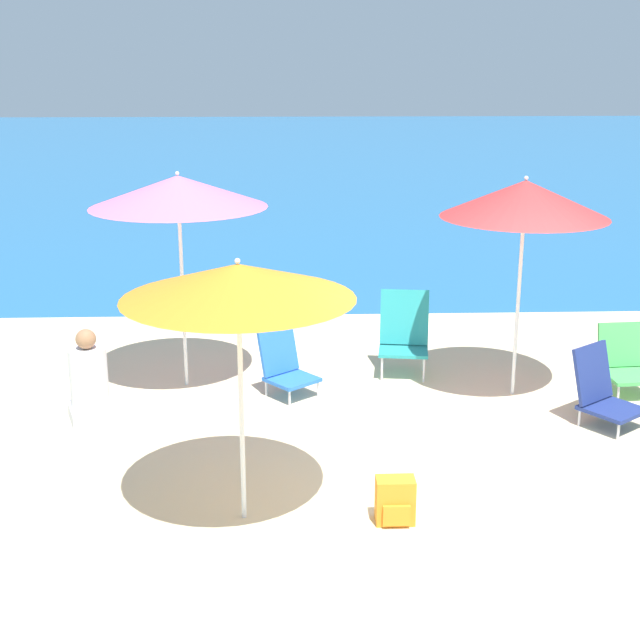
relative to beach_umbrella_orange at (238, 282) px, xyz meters
The scene contains 11 objects.
ground_plane 2.90m from the beach_umbrella_orange, ahead, with size 60.00×60.00×0.00m, color beige.
sea_water 25.51m from the beach_umbrella_orange, 84.94° to the left, with size 60.00×40.00×0.01m.
beach_umbrella_orange is the anchor object (origin of this frame).
beach_umbrella_red 3.56m from the beach_umbrella_orange, 42.89° to the left, with size 1.61×1.61×2.20m.
beach_umbrella_pink 2.90m from the beach_umbrella_orange, 104.33° to the left, with size 1.75×1.75×2.21m.
beach_chair_green 4.72m from the beach_umbrella_orange, 33.25° to the left, with size 0.51×0.60×0.68m.
beach_chair_blue 2.94m from the beach_umbrella_orange, 83.04° to the left, with size 0.66×0.66×0.67m.
beach_chair_navy 3.91m from the beach_umbrella_orange, 26.89° to the left, with size 0.72×0.74×0.72m.
beach_chair_teal 3.74m from the beach_umbrella_orange, 63.03° to the left, with size 0.58×0.58×0.88m.
person_seated_near 2.78m from the beach_umbrella_orange, 128.90° to the left, with size 0.51×0.56×0.90m.
backpack_orange 1.97m from the beach_umbrella_orange, ahead, with size 0.28×0.20×0.35m.
Camera 1 is at (-1.91, -6.29, 3.28)m, focal length 50.00 mm.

